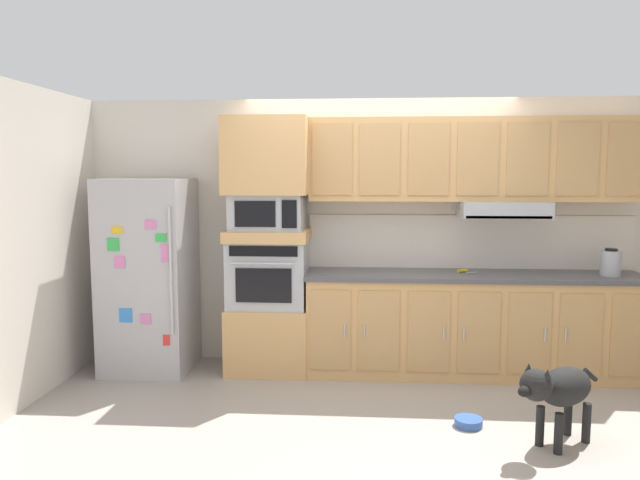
{
  "coord_description": "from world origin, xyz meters",
  "views": [
    {
      "loc": [
        -0.15,
        -4.55,
        1.8
      ],
      "look_at": [
        -0.49,
        0.23,
        1.27
      ],
      "focal_mm": 33.23,
      "sensor_mm": 36.0,
      "label": 1
    }
  ],
  "objects_px": {
    "refrigerator": "(149,275)",
    "dog": "(559,389)",
    "dog_food_bowl": "(468,422)",
    "screwdriver": "(464,271)",
    "electric_kettle": "(611,263)",
    "microwave": "(268,212)",
    "built_in_oven": "(269,273)"
  },
  "relations": [
    {
      "from": "microwave",
      "to": "dog_food_bowl",
      "type": "bearing_deg",
      "value": -35.57
    },
    {
      "from": "screwdriver",
      "to": "dog_food_bowl",
      "type": "xyz_separation_m",
      "value": [
        -0.14,
        -1.21,
        -0.9
      ]
    },
    {
      "from": "dog",
      "to": "dog_food_bowl",
      "type": "relative_size",
      "value": 3.44
    },
    {
      "from": "built_in_oven",
      "to": "dog",
      "type": "xyz_separation_m",
      "value": [
        2.15,
        -1.44,
        -0.51
      ]
    },
    {
      "from": "microwave",
      "to": "electric_kettle",
      "type": "bearing_deg",
      "value": -0.9
    },
    {
      "from": "built_in_oven",
      "to": "dog",
      "type": "distance_m",
      "value": 2.63
    },
    {
      "from": "dog_food_bowl",
      "to": "screwdriver",
      "type": "bearing_deg",
      "value": 83.18
    },
    {
      "from": "dog",
      "to": "screwdriver",
      "type": "bearing_deg",
      "value": -112.68
    },
    {
      "from": "refrigerator",
      "to": "dog_food_bowl",
      "type": "distance_m",
      "value": 3.05
    },
    {
      "from": "built_in_oven",
      "to": "screwdriver",
      "type": "xyz_separation_m",
      "value": [
        1.77,
        0.05,
        0.03
      ]
    },
    {
      "from": "electric_kettle",
      "to": "dog_food_bowl",
      "type": "relative_size",
      "value": 1.2
    },
    {
      "from": "screwdriver",
      "to": "dog",
      "type": "height_order",
      "value": "screwdriver"
    },
    {
      "from": "microwave",
      "to": "screwdriver",
      "type": "distance_m",
      "value": 1.84
    },
    {
      "from": "refrigerator",
      "to": "dog",
      "type": "distance_m",
      "value": 3.56
    },
    {
      "from": "screwdriver",
      "to": "dog",
      "type": "xyz_separation_m",
      "value": [
        0.38,
        -1.49,
        -0.54
      ]
    },
    {
      "from": "screwdriver",
      "to": "dog",
      "type": "distance_m",
      "value": 1.63
    },
    {
      "from": "screwdriver",
      "to": "electric_kettle",
      "type": "distance_m",
      "value": 1.25
    },
    {
      "from": "microwave",
      "to": "dog_food_bowl",
      "type": "height_order",
      "value": "microwave"
    },
    {
      "from": "refrigerator",
      "to": "electric_kettle",
      "type": "xyz_separation_m",
      "value": [
        4.11,
        0.02,
        0.15
      ]
    },
    {
      "from": "microwave",
      "to": "dog",
      "type": "relative_size",
      "value": 0.94
    },
    {
      "from": "refrigerator",
      "to": "dog",
      "type": "relative_size",
      "value": 2.56
    },
    {
      "from": "electric_kettle",
      "to": "built_in_oven",
      "type": "bearing_deg",
      "value": 179.1
    },
    {
      "from": "screwdriver",
      "to": "electric_kettle",
      "type": "xyz_separation_m",
      "value": [
        1.24,
        -0.1,
        0.1
      ]
    },
    {
      "from": "refrigerator",
      "to": "built_in_oven",
      "type": "xyz_separation_m",
      "value": [
        1.1,
        0.07,
        0.02
      ]
    },
    {
      "from": "electric_kettle",
      "to": "dog",
      "type": "bearing_deg",
      "value": -121.76
    },
    {
      "from": "dog_food_bowl",
      "to": "electric_kettle",
      "type": "bearing_deg",
      "value": 38.72
    },
    {
      "from": "refrigerator",
      "to": "dog",
      "type": "height_order",
      "value": "refrigerator"
    },
    {
      "from": "refrigerator",
      "to": "dog_food_bowl",
      "type": "relative_size",
      "value": 8.8
    },
    {
      "from": "electric_kettle",
      "to": "dog",
      "type": "relative_size",
      "value": 0.35
    },
    {
      "from": "refrigerator",
      "to": "dog",
      "type": "bearing_deg",
      "value": -22.91
    },
    {
      "from": "refrigerator",
      "to": "microwave",
      "type": "distance_m",
      "value": 1.25
    },
    {
      "from": "refrigerator",
      "to": "dog_food_bowl",
      "type": "xyz_separation_m",
      "value": [
        2.72,
        -1.09,
        -0.85
      ]
    }
  ]
}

